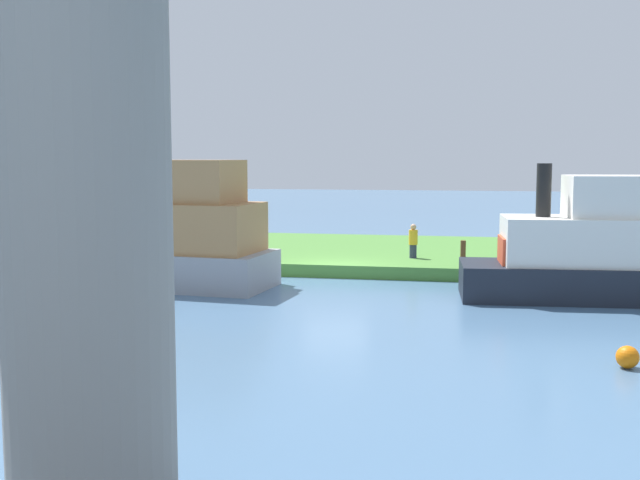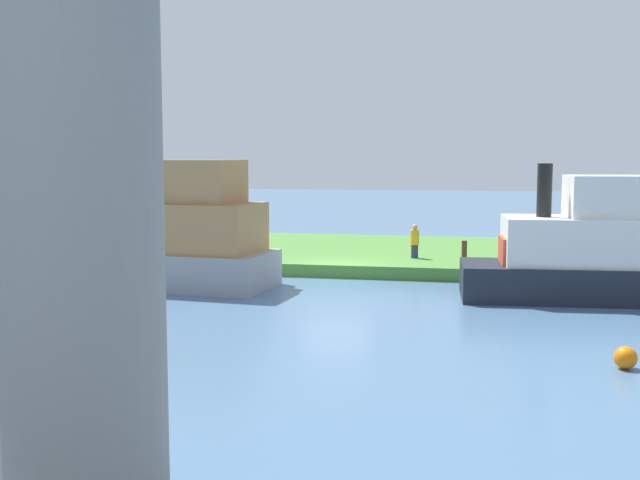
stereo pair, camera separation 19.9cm
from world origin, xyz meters
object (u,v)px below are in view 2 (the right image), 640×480
at_px(mooring_post, 464,254).
at_px(bridge_pylon, 75,136).
at_px(pontoon_yellow, 608,250).
at_px(motorboat_white, 149,234).
at_px(marker_buoy, 626,358).
at_px(person_on_bank, 415,241).

bearing_deg(mooring_post, bridge_pylon, 77.36).
distance_m(mooring_post, pontoon_yellow, 5.59).
height_order(mooring_post, motorboat_white, motorboat_white).
distance_m(bridge_pylon, motorboat_white, 18.44).
bearing_deg(mooring_post, marker_buoy, 107.72).
xyz_separation_m(motorboat_white, pontoon_yellow, (-15.67, -0.05, -0.20)).
relative_size(bridge_pylon, pontoon_yellow, 1.11).
relative_size(bridge_pylon, marker_buoy, 19.48).
relative_size(bridge_pylon, person_on_bank, 7.01).
distance_m(bridge_pylon, person_on_bank, 22.96).
relative_size(person_on_bank, mooring_post, 1.38).
relative_size(mooring_post, motorboat_white, 0.10).
distance_m(person_on_bank, pontoon_yellow, 8.63).
bearing_deg(pontoon_yellow, mooring_post, -34.41).
bearing_deg(bridge_pylon, person_on_bank, -96.29).
bearing_deg(person_on_bank, pontoon_yellow, 140.20).
bearing_deg(motorboat_white, bridge_pylon, 111.15).
xyz_separation_m(bridge_pylon, marker_buoy, (-8.26, -8.44, -4.62)).
bearing_deg(person_on_bank, marker_buoy, 112.31).
bearing_deg(marker_buoy, person_on_bank, -67.69).
relative_size(mooring_post, pontoon_yellow, 0.11).
height_order(person_on_bank, motorboat_white, motorboat_white).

